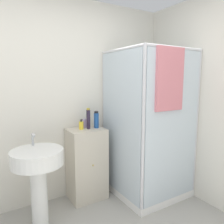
# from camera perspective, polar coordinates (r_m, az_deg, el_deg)

# --- Properties ---
(wall_back) EXTENTS (6.40, 0.06, 2.50)m
(wall_back) POSITION_cam_1_polar(r_m,az_deg,el_deg) (2.74, -17.49, 2.49)
(wall_back) COLOR silver
(wall_back) RESTS_ON ground_plane
(shower_enclosure) EXTENTS (0.89, 0.92, 1.88)m
(shower_enclosure) POSITION_cam_1_polar(r_m,az_deg,el_deg) (2.93, 9.26, -11.46)
(shower_enclosure) COLOR white
(shower_enclosure) RESTS_ON ground_plane
(vanity_cabinet) EXTENTS (0.45, 0.37, 0.91)m
(vanity_cabinet) POSITION_cam_1_polar(r_m,az_deg,el_deg) (2.88, -6.63, -13.29)
(vanity_cabinet) COLOR beige
(vanity_cabinet) RESTS_ON ground_plane
(sink) EXTENTS (0.51, 0.51, 0.96)m
(sink) POSITION_cam_1_polar(r_m,az_deg,el_deg) (2.38, -18.79, -14.09)
(sink) COLOR white
(sink) RESTS_ON ground_plane
(soap_dispenser) EXTENTS (0.06, 0.06, 0.13)m
(soap_dispenser) POSITION_cam_1_polar(r_m,az_deg,el_deg) (2.72, -8.04, -3.46)
(soap_dispenser) COLOR yellow
(soap_dispenser) RESTS_ON vanity_cabinet
(shampoo_bottle_tall_black) EXTENTS (0.05, 0.05, 0.26)m
(shampoo_bottle_tall_black) POSITION_cam_1_polar(r_m,az_deg,el_deg) (2.73, -6.20, -1.76)
(shampoo_bottle_tall_black) COLOR #281E33
(shampoo_bottle_tall_black) RESTS_ON vanity_cabinet
(shampoo_bottle_blue) EXTENTS (0.06, 0.06, 0.21)m
(shampoo_bottle_blue) POSITION_cam_1_polar(r_m,az_deg,el_deg) (2.77, -4.11, -2.05)
(shampoo_bottle_blue) COLOR #1E4C93
(shampoo_bottle_blue) RESTS_ON vanity_cabinet
(lotion_bottle_white) EXTENTS (0.05, 0.05, 0.14)m
(lotion_bottle_white) POSITION_cam_1_polar(r_m,az_deg,el_deg) (2.82, -7.17, -2.91)
(lotion_bottle_white) COLOR #B299C6
(lotion_bottle_white) RESTS_ON vanity_cabinet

